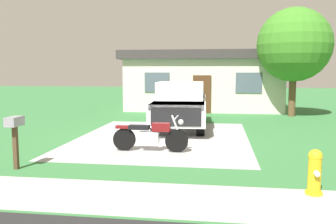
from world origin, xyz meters
name	(u,v)px	position (x,y,z in m)	size (l,w,h in m)	color
ground_plane	(163,138)	(0.00, 0.00, 0.00)	(80.00, 80.00, 0.00)	#34713B
driveway_pad	(163,138)	(0.00, 0.00, 0.00)	(5.88, 7.56, 0.01)	#A3A3A3
sidewalk_strip	(113,196)	(0.00, -6.00, 0.00)	(36.00, 1.80, 0.01)	#ABABA6
motorcycle	(151,135)	(-0.02, -2.16, 0.47)	(2.21, 0.70, 1.09)	black
pickup_truck	(181,105)	(0.38, 2.46, 0.95)	(2.23, 5.70, 1.90)	black
fire_hydrant	(315,172)	(3.74, -5.36, 0.43)	(0.32, 0.40, 0.87)	yellow
mailbox	(15,129)	(-2.84, -4.49, 0.98)	(0.26, 0.48, 1.26)	#4C3823
shade_tree	(294,45)	(5.66, 6.97, 3.64)	(3.74, 3.74, 5.53)	brown
neighbor_house	(204,80)	(0.98, 10.18, 1.79)	(9.60, 5.60, 3.50)	beige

